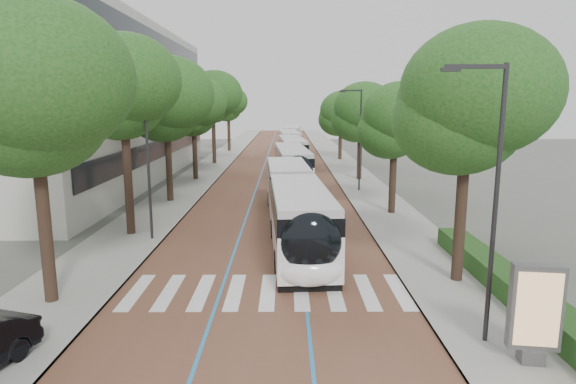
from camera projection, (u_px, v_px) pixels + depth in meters
name	position (u px, v px, depth m)	size (l,w,h in m)	color
ground	(261.00, 303.00, 17.24)	(160.00, 160.00, 0.00)	#51544C
road	(278.00, 164.00, 56.57)	(11.00, 140.00, 0.02)	brown
sidewalk_left	(215.00, 164.00, 56.53)	(4.00, 140.00, 0.12)	gray
sidewalk_right	(342.00, 163.00, 56.60)	(4.00, 140.00, 0.12)	gray
kerb_left	(231.00, 164.00, 56.54)	(0.20, 140.00, 0.14)	gray
kerb_right	(326.00, 163.00, 56.59)	(0.20, 140.00, 0.14)	gray
zebra_crossing	(268.00, 291.00, 18.22)	(10.55, 3.60, 0.01)	silver
lane_line_left	(265.00, 164.00, 56.56)	(0.12, 126.00, 0.01)	#2478B8
lane_line_right	(292.00, 164.00, 56.58)	(0.12, 126.00, 0.01)	#2478B8
office_building	(61.00, 104.00, 43.41)	(18.11, 40.00, 14.00)	#B3B0A6
hedge	(515.00, 289.00, 17.19)	(1.20, 14.00, 0.80)	#194116
streetlight_near	(491.00, 184.00, 13.45)	(1.82, 0.20, 8.00)	#29292B
streetlight_far	(358.00, 132.00, 38.03)	(1.82, 0.20, 8.00)	#29292B
lamp_post_left	(148.00, 162.00, 24.33)	(0.14, 0.14, 8.00)	#29292B
trees_left	(182.00, 102.00, 38.75)	(6.28, 60.67, 10.17)	black
trees_right	(370.00, 115.00, 38.73)	(5.80, 47.78, 9.36)	black
lead_bus	(294.00, 205.00, 26.05)	(3.57, 18.51, 3.20)	black
bus_queued_0	(292.00, 166.00, 42.10)	(3.35, 12.54, 3.20)	white
bus_queued_1	(292.00, 152.00, 54.07)	(3.29, 12.53, 3.20)	white
bus_queued_2	(290.00, 143.00, 67.26)	(3.25, 12.52, 3.20)	white
bus_queued_3	(292.00, 136.00, 81.00)	(3.24, 12.52, 3.20)	white
ad_panel	(535.00, 312.00, 12.83)	(1.37, 0.60, 2.77)	#59595B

